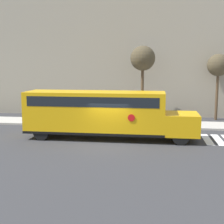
{
  "coord_description": "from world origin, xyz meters",
  "views": [
    {
      "loc": [
        2.89,
        -18.74,
        4.84
      ],
      "look_at": [
        -0.02,
        1.85,
        1.72
      ],
      "focal_mm": 50.0,
      "sensor_mm": 36.0,
      "label": 1
    }
  ],
  "objects": [
    {
      "name": "sidewalk_strip",
      "position": [
        0.0,
        6.5,
        0.07
      ],
      "size": [
        44.0,
        3.0,
        0.15
      ],
      "color": "#B2ADA3",
      "rests_on": "ground"
    },
    {
      "name": "ground_plane",
      "position": [
        0.0,
        0.0,
        0.0
      ],
      "size": [
        60.0,
        60.0,
        0.0
      ],
      "primitive_type": "plane",
      "color": "#333335"
    },
    {
      "name": "school_bus",
      "position": [
        -0.6,
        1.35,
        1.79
      ],
      "size": [
        11.27,
        2.57,
        3.13
      ],
      "color": "#EAA80F",
      "rests_on": "ground"
    },
    {
      "name": "building_backdrop",
      "position": [
        0.0,
        13.0,
        6.3
      ],
      "size": [
        32.0,
        4.0,
        12.6
      ],
      "color": "#9E937F",
      "rests_on": "ground"
    },
    {
      "name": "tree_far_sidewalk",
      "position": [
        1.7,
        8.73,
        5.37
      ],
      "size": [
        2.16,
        2.16,
        6.54
      ],
      "color": "brown",
      "rests_on": "ground"
    },
    {
      "name": "tree_near_sidewalk",
      "position": [
        8.25,
        9.85,
        4.78
      ],
      "size": [
        1.94,
        1.94,
        5.84
      ],
      "color": "brown",
      "rests_on": "ground"
    }
  ]
}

